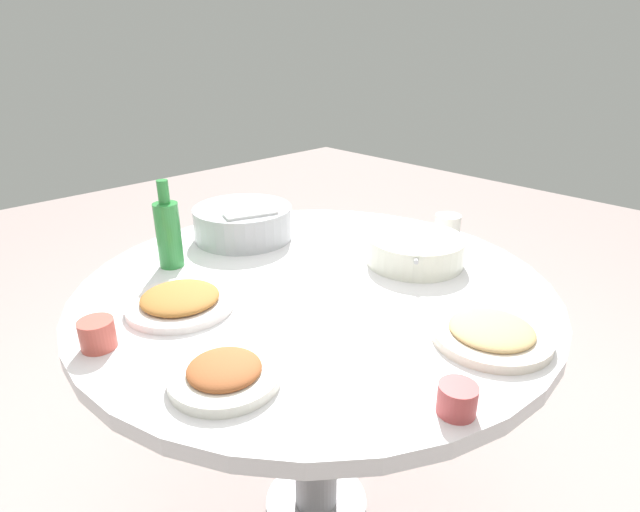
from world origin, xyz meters
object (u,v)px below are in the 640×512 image
Objects in this scene: round_dining_table at (315,324)px; dish_noodles at (491,333)px; green_bottle at (168,232)px; tea_cup_near at (448,224)px; soup_bowl at (415,251)px; tea_cup_side at (97,334)px; tea_cup_far at (457,399)px; dish_stirfry at (225,373)px; rice_bowl at (243,222)px; dish_tofu_braise at (180,301)px.

dish_noodles reaches higher than round_dining_table.
round_dining_table is 4.89× the size of dish_noodles.
green_bottle reaches higher than tea_cup_near.
tea_cup_near reaches higher than round_dining_table.
soup_bowl is 3.79× the size of tea_cup_side.
round_dining_table is 0.55m from tea_cup_far.
tea_cup_near is (-0.14, 0.93, 0.01)m from dish_stirfry.
tea_cup_side is at bearing -150.12° from tea_cup_far.
tea_cup_far is at bearing 2.75° from green_bottle.
rice_bowl is at bearing 97.69° from green_bottle.
soup_bowl is at bearing 70.94° from round_dining_table.
dish_noodles is 0.25m from tea_cup_far.
tea_cup_side is (-0.26, -0.12, 0.01)m from dish_stirfry.
soup_bowl reaches higher than tea_cup_side.
rice_bowl reaches higher than dish_stirfry.
soup_bowl is 0.68m from dish_stirfry.
dish_stirfry is 0.53m from dish_noodles.
rice_bowl reaches higher than round_dining_table.
tea_cup_side is (-0.53, -0.58, 0.01)m from dish_noodles.
soup_bowl is 0.81m from tea_cup_side.
soup_bowl reaches higher than dish_noodles.
dish_noodles is at bearing 34.46° from dish_tofu_braise.
tea_cup_near is at bearing 98.70° from dish_stirfry.
green_bottle is at bearing 155.36° from dish_tofu_braise.
dish_stirfry is at bearing -65.72° from round_dining_table.
tea_cup_side reaches higher than dish_noodles.
dish_stirfry is at bearing 23.84° from tea_cup_side.
tea_cup_near is (0.03, 0.54, 0.15)m from round_dining_table.
dish_noodles is (0.26, 0.47, -0.00)m from dish_stirfry.
dish_noodles is at bearing 47.88° from tea_cup_side.
dish_stirfry reaches higher than round_dining_table.
round_dining_table is 0.46m from dish_noodles.
tea_cup_far is at bearing -73.78° from dish_noodles.
dish_stirfry is at bearing -145.77° from tea_cup_far.
round_dining_table is 4.84× the size of dish_tofu_braise.
dish_noodles is 3.00× the size of tea_cup_near.
tea_cup_side is (-0.19, -0.79, -0.00)m from soup_bowl.
round_dining_table is 5.82× the size of dish_stirfry.
tea_cup_side reaches higher than round_dining_table.
green_bottle is 0.40m from tea_cup_side.
tea_cup_near is 0.85m from tea_cup_far.
green_bottle is (-0.52, 0.18, 0.08)m from dish_stirfry.
tea_cup_near reaches higher than tea_cup_far.
dish_stirfry is 2.92× the size of tea_cup_side.
dish_tofu_braise is 0.20m from tea_cup_side.
round_dining_table is at bearing 68.49° from dish_tofu_braise.
green_bottle reaches higher than dish_stirfry.
green_bottle is 3.42× the size of tea_cup_side.
tea_cup_side is (0.29, -0.57, -0.02)m from rice_bowl.
dish_tofu_braise reaches higher than round_dining_table.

